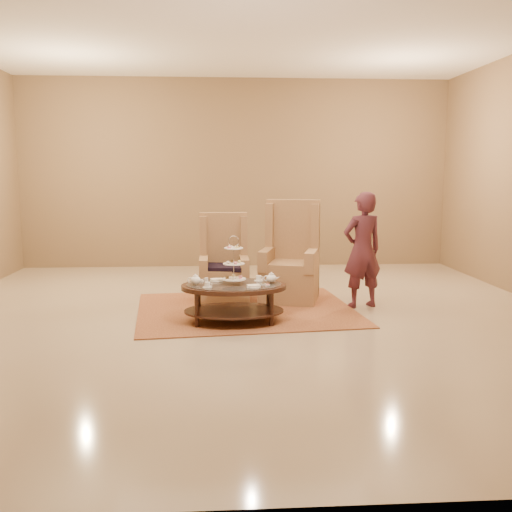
{
  "coord_description": "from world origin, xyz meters",
  "views": [
    {
      "loc": [
        -0.33,
        -6.8,
        1.78
      ],
      "look_at": [
        0.13,
        0.2,
        0.75
      ],
      "focal_mm": 40.0,
      "sensor_mm": 36.0,
      "label": 1
    }
  ],
  "objects": [
    {
      "name": "person",
      "position": [
        1.55,
        0.52,
        0.76
      ],
      "size": [
        0.64,
        0.51,
        1.53
      ],
      "rotation": [
        0.0,
        0.0,
        3.43
      ],
      "color": "#50222D",
      "rests_on": "ground"
    },
    {
      "name": "ground",
      "position": [
        0.0,
        0.0,
        0.0
      ],
      "size": [
        8.0,
        8.0,
        0.0
      ],
      "primitive_type": "plane",
      "color": "#C0AB8F",
      "rests_on": "ground"
    },
    {
      "name": "armchair_left",
      "position": [
        -0.27,
        0.94,
        0.41
      ],
      "size": [
        0.66,
        0.69,
        1.22
      ],
      "rotation": [
        0.0,
        0.0,
        0.01
      ],
      "color": "#A6794E",
      "rests_on": "ground"
    },
    {
      "name": "rug",
      "position": [
        0.01,
        0.43,
        0.01
      ],
      "size": [
        2.98,
        2.57,
        0.01
      ],
      "rotation": [
        0.0,
        0.0,
        0.1
      ],
      "color": "#AF6F3E",
      "rests_on": "ground"
    },
    {
      "name": "wall_back",
      "position": [
        0.0,
        4.0,
        1.75
      ],
      "size": [
        8.0,
        0.04,
        3.5
      ],
      "primitive_type": "cube",
      "color": "olive",
      "rests_on": "ground"
    },
    {
      "name": "ceiling",
      "position": [
        0.0,
        0.0,
        0.0
      ],
      "size": [
        8.0,
        8.0,
        0.02
      ],
      "primitive_type": "cube",
      "color": "white",
      "rests_on": "ground"
    },
    {
      "name": "armchair_right",
      "position": [
        0.66,
        1.02,
        0.47
      ],
      "size": [
        0.93,
        0.95,
        1.4
      ],
      "rotation": [
        0.0,
        0.0,
        -0.27
      ],
      "color": "#A6794E",
      "rests_on": "ground"
    },
    {
      "name": "tea_table",
      "position": [
        -0.16,
        -0.17,
        0.38
      ],
      "size": [
        1.25,
        0.87,
        1.04
      ],
      "rotation": [
        0.0,
        0.0,
        -0.01
      ],
      "color": "black",
      "rests_on": "ground"
    }
  ]
}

